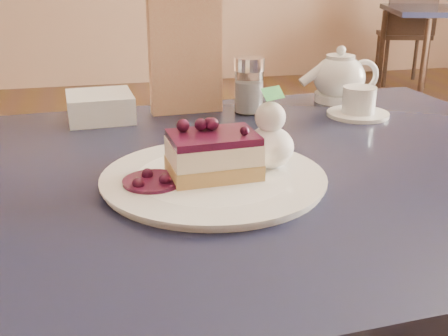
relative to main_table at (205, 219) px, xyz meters
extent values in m
cube|color=black|center=(0.00, 0.00, 0.07)|extent=(1.39, 0.97, 0.04)
cylinder|color=#3A241A|center=(0.58, 0.41, -0.35)|extent=(0.06, 0.06, 0.79)
cylinder|color=white|center=(0.00, -0.06, 0.09)|extent=(0.34, 0.34, 0.01)
cube|color=tan|center=(0.00, -0.06, 0.11)|extent=(0.14, 0.10, 0.02)
cube|color=#FBEBC9|center=(0.00, -0.06, 0.14)|extent=(0.14, 0.10, 0.03)
cube|color=black|center=(0.00, -0.06, 0.16)|extent=(0.13, 0.10, 0.01)
ellipsoid|color=white|center=(0.10, -0.04, 0.13)|extent=(0.08, 0.08, 0.07)
cylinder|color=black|center=(-0.09, -0.07, 0.10)|extent=(0.09, 0.09, 0.01)
cylinder|color=white|center=(0.39, 0.25, 0.09)|extent=(0.13, 0.13, 0.01)
cylinder|color=white|center=(0.39, 0.25, 0.12)|extent=(0.07, 0.07, 0.06)
ellipsoid|color=white|center=(0.40, 0.38, 0.14)|extent=(0.12, 0.12, 0.10)
cylinder|color=white|center=(0.40, 0.38, 0.20)|extent=(0.07, 0.07, 0.01)
cylinder|color=white|center=(0.32, 0.38, 0.14)|extent=(0.07, 0.02, 0.06)
cube|color=beige|center=(0.03, 0.36, 0.21)|extent=(0.16, 0.04, 0.25)
cylinder|color=white|center=(0.17, 0.33, 0.14)|extent=(0.06, 0.06, 0.09)
cylinder|color=silver|center=(0.17, 0.33, 0.20)|extent=(0.07, 0.07, 0.03)
cube|color=white|center=(-0.15, 0.35, 0.12)|extent=(0.14, 0.14, 0.06)
cylinder|color=#3A241A|center=(2.30, 2.96, -0.39)|extent=(0.05, 0.05, 0.73)
cylinder|color=#3A241A|center=(2.30, 3.61, -0.39)|extent=(0.05, 0.05, 0.73)
camera|label=1|loc=(-0.17, -0.84, 0.42)|focal=45.00mm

